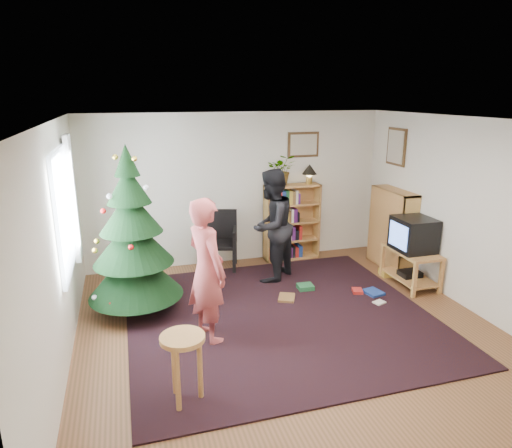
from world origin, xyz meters
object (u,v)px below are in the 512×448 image
object	(u,v)px
picture_back	(303,145)
armchair	(219,237)
crt_tv	(414,234)
picture_right	(396,147)
person_standing	(207,271)
bookshelf_back	(292,221)
bookshelf_right	(392,228)
table_lamp	(309,171)
tv_stand	(411,264)
potted_plant	(282,170)
person_by_chair	(271,226)
stool	(183,351)
christmas_tree	(133,245)

from	to	relation	value
picture_back	armchair	world-z (taller)	picture_back
crt_tv	picture_right	bearing A→B (deg)	75.75
person_standing	bookshelf_back	bearing A→B (deg)	-60.15
bookshelf_right	picture_back	bearing A→B (deg)	49.96
picture_right	bookshelf_back	bearing A→B (deg)	159.21
table_lamp	tv_stand	bearing A→B (deg)	-58.11
bookshelf_right	crt_tv	distance (m)	0.76
potted_plant	picture_back	bearing A→B (deg)	17.47
person_standing	person_by_chair	xyz separation A→B (m)	(1.25, 1.48, 0.01)
stool	christmas_tree	bearing A→B (deg)	99.80
person_by_chair	potted_plant	world-z (taller)	potted_plant
crt_tv	stool	size ratio (longest dim) A/B	0.82
bookshelf_back	crt_tv	world-z (taller)	bookshelf_back
picture_back	christmas_tree	bearing A→B (deg)	-152.86
tv_stand	stool	distance (m)	4.04
christmas_tree	person_by_chair	world-z (taller)	christmas_tree
crt_tv	bookshelf_back	bearing A→B (deg)	128.92
person_by_chair	potted_plant	xyz separation A→B (m)	(0.44, 0.82, 0.70)
picture_right	person_standing	distance (m)	4.00
tv_stand	picture_right	bearing A→B (deg)	75.90
christmas_tree	person_standing	bearing A→B (deg)	-50.63
person_standing	potted_plant	xyz separation A→B (m)	(1.70, 2.30, 0.71)
picture_back	armchair	bearing A→B (deg)	-172.45
bookshelf_back	table_lamp	world-z (taller)	table_lamp
picture_right	christmas_tree	size ratio (longest dim) A/B	0.27
potted_plant	bookshelf_right	bearing A→B (deg)	-28.12
picture_right	christmas_tree	xyz separation A→B (m)	(-4.23, -0.76, -1.03)
armchair	person_standing	xyz separation A→B (m)	(-0.61, -2.23, 0.34)
bookshelf_right	table_lamp	distance (m)	1.66
bookshelf_right	stool	size ratio (longest dim) A/B	1.90
bookshelf_right	tv_stand	bearing A→B (deg)	170.79
bookshelf_right	potted_plant	xyz separation A→B (m)	(-1.62, 0.87, 0.90)
armchair	stool	size ratio (longest dim) A/B	1.38
christmas_tree	crt_tv	xyz separation A→B (m)	(3.97, -0.25, -0.12)
picture_back	christmas_tree	world-z (taller)	christmas_tree
tv_stand	potted_plant	distance (m)	2.52
christmas_tree	bookshelf_back	world-z (taller)	christmas_tree
bookshelf_back	armchair	bearing A→B (deg)	-177.05
christmas_tree	person_standing	world-z (taller)	christmas_tree
person_standing	table_lamp	size ratio (longest dim) A/B	5.08
christmas_tree	tv_stand	xyz separation A→B (m)	(3.97, -0.25, -0.59)
person_by_chair	crt_tv	bearing A→B (deg)	115.89
picture_back	christmas_tree	xyz separation A→B (m)	(-2.90, -1.49, -1.03)
bookshelf_back	person_by_chair	bearing A→B (deg)	-128.16
tv_stand	potted_plant	bearing A→B (deg)	133.04
person_standing	table_lamp	world-z (taller)	person_standing
bookshelf_right	person_by_chair	size ratio (longest dim) A/B	0.75
picture_back	bookshelf_right	xyz separation A→B (m)	(1.19, -1.00, -1.29)
crt_tv	armchair	distance (m)	3.02
picture_right	bookshelf_back	size ratio (longest dim) A/B	0.46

